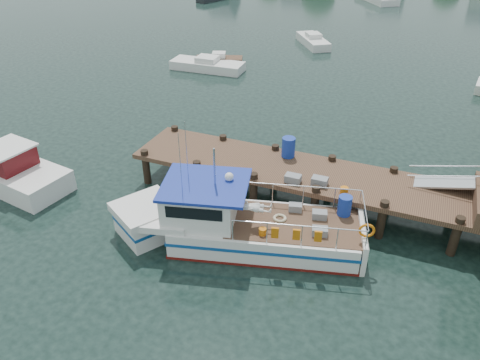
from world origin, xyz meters
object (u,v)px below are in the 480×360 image
at_px(lobster_boat, 234,223).
at_px(work_boat, 1,167).
at_px(moored_rowboat, 219,61).
at_px(moored_a, 207,65).
at_px(moored_b, 313,41).
at_px(dock, 451,180).

bearing_deg(lobster_boat, work_boat, 164.94).
height_order(work_boat, moored_rowboat, work_boat).
distance_m(moored_a, moored_b, 10.69).
xyz_separation_m(lobster_boat, work_boat, (-11.17, 0.04, -0.20)).
bearing_deg(moored_b, moored_a, -99.30).
bearing_deg(lobster_boat, moored_b, 84.09).
xyz_separation_m(work_boat, moored_b, (6.98, 26.51, -0.24)).
bearing_deg(moored_rowboat, lobster_boat, -54.13).
height_order(moored_a, moored_b, moored_b).
bearing_deg(dock, work_boat, -168.85).
relative_size(moored_rowboat, moored_b, 0.78).
xyz_separation_m(work_boat, moored_a, (1.65, 17.25, -0.26)).
relative_size(lobster_boat, work_boat, 1.26).
bearing_deg(moored_a, moored_b, 77.10).
xyz_separation_m(dock, moored_b, (-11.08, 22.95, -1.87)).
height_order(dock, lobster_boat, lobster_boat).
relative_size(lobster_boat, moored_b, 2.01).
bearing_deg(dock, moored_b, 115.76).
relative_size(dock, moored_b, 3.58).
relative_size(moored_a, moored_b, 1.15).
xyz_separation_m(moored_rowboat, moored_b, (4.96, 8.07, 0.00)).
distance_m(dock, moored_a, 21.45).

